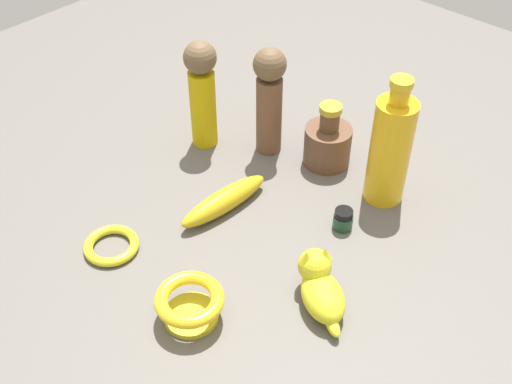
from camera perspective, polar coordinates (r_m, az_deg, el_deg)
name	(u,v)px	position (r m, az deg, el deg)	size (l,w,h in m)	color
ground	(256,214)	(1.20, 0.00, -1.94)	(2.00, 2.00, 0.00)	#5B5651
bowl	(190,303)	(1.01, -5.93, -9.84)	(0.11, 0.11, 0.06)	gold
nail_polish_jar	(343,219)	(1.17, 7.79, -2.41)	(0.04, 0.04, 0.04)	#1E4327
banana	(224,201)	(1.19, -2.87, -0.78)	(0.20, 0.04, 0.04)	gold
bottle_tall	(390,149)	(1.19, 11.90, 3.76)	(0.08, 0.08, 0.26)	gold
bottle_short	(328,142)	(1.29, 6.41, 4.42)	(0.10, 0.10, 0.14)	brown
bangle	(111,246)	(1.15, -12.80, -4.69)	(0.10, 0.10, 0.02)	yellow
cat_figurine	(320,286)	(1.03, 5.78, -8.36)	(0.11, 0.13, 0.09)	gold
person_figure_child	(269,97)	(1.27, 1.19, 8.50)	(0.07, 0.07, 0.23)	brown
person_figure_adult	(202,90)	(1.30, -4.84, 9.04)	(0.08, 0.08, 0.24)	#CAA70A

